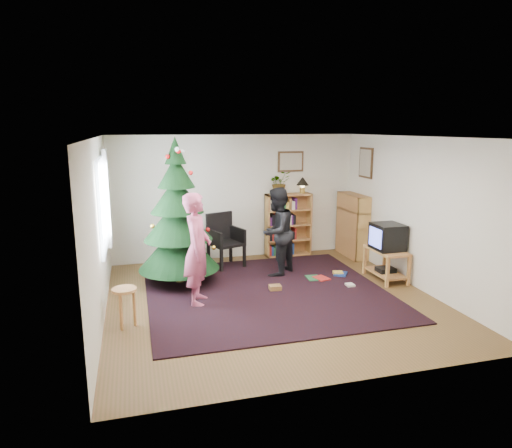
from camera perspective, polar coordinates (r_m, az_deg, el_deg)
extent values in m
plane|color=brown|center=(7.26, 2.01, -9.34)|extent=(5.00, 5.00, 0.00)
plane|color=white|center=(6.76, 2.17, 10.80)|extent=(5.00, 5.00, 0.00)
cube|color=silver|center=(9.28, -2.49, 3.38)|extent=(5.00, 0.02, 2.50)
cube|color=silver|center=(4.65, 11.27, -5.64)|extent=(5.00, 0.02, 2.50)
cube|color=silver|center=(6.62, -19.06, -0.79)|extent=(0.02, 5.00, 2.50)
cube|color=silver|center=(7.99, 19.47, 1.29)|extent=(0.02, 5.00, 2.50)
cube|color=black|center=(7.52, 1.33, -8.47)|extent=(3.80, 3.60, 0.02)
cube|color=silver|center=(7.16, -18.66, 2.21)|extent=(0.04, 1.20, 1.40)
cube|color=silver|center=(7.85, -18.09, 3.05)|extent=(0.06, 0.35, 1.60)
cube|color=#4C3319|center=(9.50, 4.36, 7.80)|extent=(0.55, 0.03, 0.42)
cube|color=beige|center=(9.50, 4.36, 7.80)|extent=(0.47, 0.01, 0.34)
cube|color=#4C3319|center=(9.37, 13.58, 7.45)|extent=(0.03, 0.50, 0.60)
cube|color=beige|center=(9.37, 13.58, 7.45)|extent=(0.01, 0.42, 0.52)
cylinder|color=#3F2816|center=(8.03, -9.52, -6.37)|extent=(0.13, 0.13, 0.27)
cone|color=black|center=(7.88, -9.65, -2.77)|extent=(1.38, 1.38, 0.78)
cone|color=black|center=(7.78, -9.77, 0.55)|extent=(1.15, 1.15, 0.69)
cone|color=black|center=(7.70, -9.88, 3.67)|extent=(0.89, 0.89, 0.61)
cone|color=black|center=(7.66, -9.98, 6.50)|extent=(0.62, 0.62, 0.53)
cone|color=black|center=(7.63, -10.08, 9.07)|extent=(0.35, 0.35, 0.44)
cube|color=#BC8A43|center=(9.53, 4.05, -0.09)|extent=(0.95, 0.30, 1.30)
cube|color=#BC8A43|center=(9.42, 4.10, 3.70)|extent=(0.95, 0.30, 0.03)
cube|color=#BC8A43|center=(9.66, 11.97, -0.15)|extent=(0.30, 0.95, 1.30)
cube|color=#BC8A43|center=(9.55, 12.14, 3.57)|extent=(0.30, 0.95, 0.03)
cube|color=#BC8A43|center=(8.31, 16.04, -3.18)|extent=(0.47, 0.84, 0.04)
cube|color=#BC8A43|center=(7.97, 16.11, -5.90)|extent=(0.05, 0.05, 0.51)
cube|color=#BC8A43|center=(8.18, 18.56, -5.59)|extent=(0.05, 0.05, 0.51)
cube|color=#BC8A43|center=(8.61, 13.44, -4.42)|extent=(0.05, 0.05, 0.51)
cube|color=#BC8A43|center=(8.81, 15.77, -4.17)|extent=(0.05, 0.05, 0.51)
cube|color=#BC8A43|center=(8.43, 15.88, -5.87)|extent=(0.43, 0.80, 0.03)
cube|color=black|center=(8.41, 15.90, -5.52)|extent=(0.30, 0.25, 0.08)
cube|color=black|center=(8.25, 16.14, -1.53)|extent=(0.47, 0.52, 0.45)
cube|color=#5968F3|center=(8.13, 14.68, -1.64)|extent=(0.01, 0.40, 0.33)
cube|color=black|center=(8.75, -3.76, -2.45)|extent=(0.72, 0.72, 0.05)
cube|color=black|center=(8.93, -4.11, -0.27)|extent=(0.55, 0.23, 0.56)
cube|color=black|center=(8.52, -5.06, -4.47)|extent=(0.06, 0.06, 0.46)
cube|color=black|center=(8.62, -1.76, -4.23)|extent=(0.06, 0.06, 0.46)
cube|color=black|center=(9.00, -5.63, -3.59)|extent=(0.06, 0.06, 0.46)
cube|color=black|center=(9.09, -2.50, -3.38)|extent=(0.06, 0.06, 0.46)
cylinder|color=#BC8A43|center=(6.37, -16.15, -7.88)|extent=(0.33, 0.33, 0.04)
cylinder|color=#BC8A43|center=(6.46, -14.95, -10.09)|extent=(0.04, 0.04, 0.51)
cylinder|color=#BC8A43|center=(6.56, -16.52, -9.84)|extent=(0.04, 0.04, 0.51)
cylinder|color=#BC8A43|center=(6.37, -16.55, -10.51)|extent=(0.04, 0.04, 0.51)
imported|color=#AD4564|center=(6.90, -7.35, -3.11)|extent=(0.55, 0.71, 1.71)
imported|color=black|center=(8.19, 2.60, -0.99)|extent=(0.98, 0.97, 1.60)
imported|color=gray|center=(9.32, 2.96, 5.18)|extent=(0.47, 0.42, 0.47)
cylinder|color=#A57F33|center=(9.51, 5.82, 4.16)|extent=(0.11, 0.11, 0.11)
sphere|color=#FFD88C|center=(9.49, 5.84, 4.86)|extent=(0.11, 0.11, 0.11)
cone|color=black|center=(9.48, 5.85, 5.37)|extent=(0.26, 0.26, 0.17)
cube|color=#A51E19|center=(8.18, 8.16, -6.65)|extent=(0.20, 0.20, 0.08)
cube|color=navy|center=(8.47, 10.52, -6.09)|extent=(0.20, 0.20, 0.08)
cube|color=#1E592D|center=(8.19, 7.19, -6.60)|extent=(0.20, 0.20, 0.08)
cube|color=gold|center=(8.47, 10.20, -6.07)|extent=(0.20, 0.20, 0.08)
cube|color=brown|center=(7.59, 2.40, -8.05)|extent=(0.20, 0.20, 0.08)
cube|color=beige|center=(7.91, 11.67, -7.44)|extent=(0.20, 0.20, 0.08)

